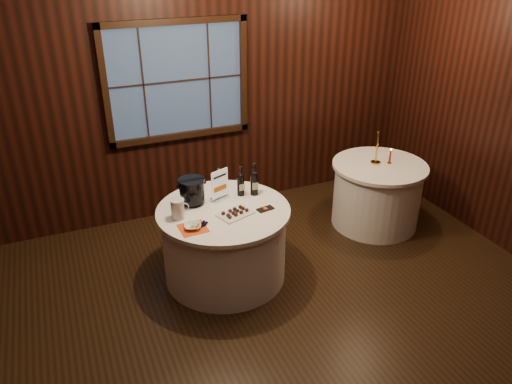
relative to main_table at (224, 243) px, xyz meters
name	(u,v)px	position (x,y,z in m)	size (l,w,h in m)	color
ground	(265,340)	(0.00, -1.00, -0.39)	(6.00, 6.00, 0.00)	black
back_wall	(177,90)	(0.00, 1.48, 1.16)	(6.00, 0.10, 3.00)	black
main_table	(224,243)	(0.00, 0.00, 0.00)	(1.28, 1.28, 0.77)	white
side_table	(377,194)	(2.00, 0.30, 0.00)	(1.08, 1.08, 0.77)	white
sign_stand	(219,189)	(0.03, 0.20, 0.49)	(0.20, 0.15, 0.33)	#B9BAC1
port_bottle_left	(241,183)	(0.26, 0.21, 0.52)	(0.07, 0.08, 0.31)	black
port_bottle_right	(254,181)	(0.39, 0.17, 0.53)	(0.08, 0.09, 0.34)	black
ice_bucket	(192,191)	(-0.24, 0.22, 0.52)	(0.26, 0.26, 0.26)	black
chocolate_plate	(235,213)	(0.07, -0.15, 0.40)	(0.37, 0.30, 0.05)	white
chocolate_box	(265,209)	(0.36, -0.17, 0.39)	(0.16, 0.08, 0.01)	black
grape_bunch	(204,224)	(-0.27, -0.24, 0.40)	(0.16, 0.10, 0.04)	black
glass_pitcher	(178,209)	(-0.44, 0.00, 0.48)	(0.17, 0.13, 0.19)	silver
orange_napkin	(193,228)	(-0.37, -0.23, 0.38)	(0.24, 0.24, 0.00)	#E24713
cracker_bowl	(193,226)	(-0.37, -0.23, 0.41)	(0.15, 0.15, 0.04)	white
brass_candlestick	(377,152)	(1.96, 0.34, 0.53)	(0.11, 0.11, 0.40)	gold
red_candle	(390,158)	(2.10, 0.27, 0.46)	(0.05, 0.05, 0.19)	gold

